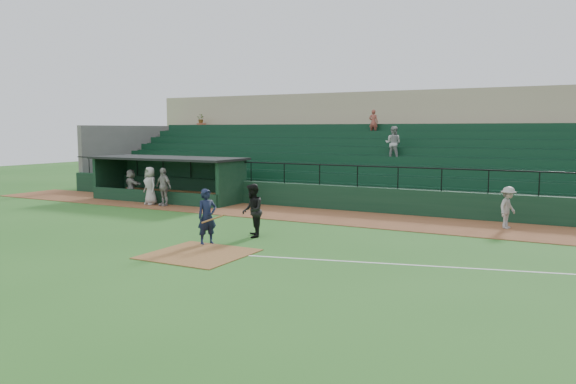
% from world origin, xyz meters
% --- Properties ---
extents(ground, '(90.00, 90.00, 0.00)m').
position_xyz_m(ground, '(0.00, 0.00, 0.00)').
color(ground, '#265B1D').
rests_on(ground, ground).
extents(warning_track, '(40.00, 4.00, 0.03)m').
position_xyz_m(warning_track, '(0.00, 8.00, 0.01)').
color(warning_track, brown).
rests_on(warning_track, ground).
extents(home_plate_dirt, '(3.00, 3.00, 0.03)m').
position_xyz_m(home_plate_dirt, '(0.00, -1.00, 0.01)').
color(home_plate_dirt, brown).
rests_on(home_plate_dirt, ground).
extents(foul_line, '(17.49, 4.44, 0.01)m').
position_xyz_m(foul_line, '(8.00, 1.20, 0.01)').
color(foul_line, white).
rests_on(foul_line, ground).
extents(stadium_structure, '(38.00, 13.08, 6.40)m').
position_xyz_m(stadium_structure, '(-0.00, 16.46, 2.30)').
color(stadium_structure, black).
rests_on(stadium_structure, ground).
extents(dugout, '(8.90, 3.20, 2.42)m').
position_xyz_m(dugout, '(-9.75, 9.56, 1.33)').
color(dugout, black).
rests_on(dugout, ground).
extents(batter_at_plate, '(1.16, 0.84, 1.92)m').
position_xyz_m(batter_at_plate, '(-0.69, 0.40, 0.96)').
color(batter_at_plate, black).
rests_on(batter_at_plate, ground).
extents(umpire, '(1.14, 1.21, 1.97)m').
position_xyz_m(umpire, '(-0.02, 2.26, 0.98)').
color(umpire, black).
rests_on(umpire, ground).
extents(runner, '(0.91, 1.21, 1.67)m').
position_xyz_m(runner, '(8.03, 8.44, 0.86)').
color(runner, '#9C9792').
rests_on(runner, warning_track).
extents(dugout_player_a, '(1.22, 0.71, 1.96)m').
position_xyz_m(dugout_player_a, '(-8.45, 7.21, 1.01)').
color(dugout_player_a, '#9D9793').
rests_on(dugout_player_a, warning_track).
extents(dugout_player_b, '(1.12, 0.91, 1.97)m').
position_xyz_m(dugout_player_b, '(-9.36, 7.24, 1.01)').
color(dugout_player_b, '#ACA6A1').
rests_on(dugout_player_b, warning_track).
extents(dugout_player_c, '(1.66, 1.04, 1.71)m').
position_xyz_m(dugout_player_c, '(-11.62, 8.23, 0.88)').
color(dugout_player_c, '#A7A19C').
rests_on(dugout_player_c, warning_track).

